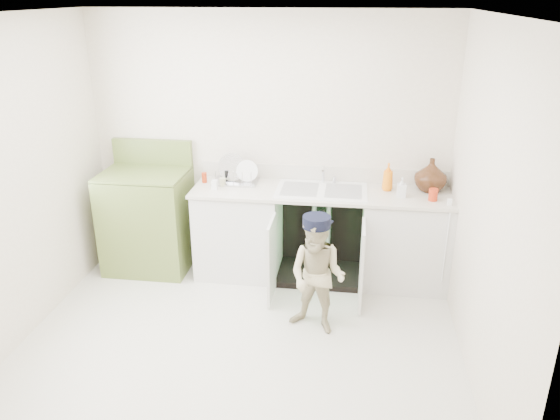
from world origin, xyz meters
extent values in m
plane|color=beige|center=(0.00, 0.00, 0.00)|extent=(3.50, 3.50, 0.00)
cube|color=silver|center=(0.00, 1.50, 1.25)|extent=(3.50, 2.50, 0.02)
cube|color=silver|center=(0.00, -1.50, 1.25)|extent=(3.50, 2.50, 0.02)
cube|color=silver|center=(-1.75, 0.00, 1.25)|extent=(2.50, 3.00, 0.02)
cube|color=silver|center=(1.75, 0.00, 1.25)|extent=(2.50, 3.00, 0.02)
plane|color=white|center=(0.00, 0.00, 2.50)|extent=(3.50, 3.50, 0.00)
cube|color=silver|center=(-0.25, 1.20, 0.43)|extent=(0.80, 0.60, 0.86)
cube|color=silver|center=(1.35, 1.20, 0.43)|extent=(0.80, 0.60, 0.86)
cube|color=black|center=(0.55, 1.47, 0.43)|extent=(0.80, 0.06, 0.86)
cube|color=black|center=(0.55, 1.20, 0.03)|extent=(0.80, 0.60, 0.06)
cylinder|color=gray|center=(0.48, 1.30, 0.45)|extent=(0.05, 0.05, 0.70)
cylinder|color=gray|center=(0.62, 1.30, 0.45)|extent=(0.05, 0.05, 0.70)
cylinder|color=gray|center=(0.55, 1.25, 0.62)|extent=(0.07, 0.18, 0.07)
cube|color=silver|center=(0.15, 0.70, 0.40)|extent=(0.03, 0.40, 0.76)
cube|color=silver|center=(0.95, 0.70, 0.40)|extent=(0.02, 0.40, 0.76)
cube|color=silver|center=(0.55, 1.20, 0.89)|extent=(2.44, 0.64, 0.03)
cube|color=silver|center=(0.55, 1.49, 0.98)|extent=(2.44, 0.02, 0.15)
cube|color=white|center=(0.55, 1.20, 0.90)|extent=(0.85, 0.55, 0.02)
cube|color=gray|center=(0.34, 1.20, 0.91)|extent=(0.34, 0.40, 0.01)
cube|color=gray|center=(0.76, 1.20, 0.91)|extent=(0.34, 0.40, 0.01)
cylinder|color=silver|center=(0.55, 1.42, 0.99)|extent=(0.03, 0.03, 0.17)
cylinder|color=silver|center=(0.55, 1.36, 1.06)|extent=(0.02, 0.14, 0.02)
cylinder|color=silver|center=(0.66, 1.42, 0.94)|extent=(0.04, 0.04, 0.06)
cylinder|color=white|center=(1.68, 0.89, 0.55)|extent=(0.01, 0.01, 0.70)
cube|color=white|center=(1.68, 0.98, 0.93)|extent=(0.04, 0.02, 0.06)
cube|color=silver|center=(-0.30, 1.32, 0.91)|extent=(0.43, 0.29, 0.02)
cylinder|color=silver|center=(-0.33, 1.34, 0.99)|extent=(0.27, 0.10, 0.26)
cylinder|color=white|center=(-0.18, 1.32, 0.98)|extent=(0.21, 0.06, 0.21)
cylinder|color=silver|center=(-0.47, 1.22, 0.98)|extent=(0.01, 0.01, 0.12)
cylinder|color=silver|center=(-0.38, 1.22, 0.98)|extent=(0.01, 0.01, 0.12)
cylinder|color=silver|center=(-0.30, 1.22, 0.98)|extent=(0.01, 0.01, 0.12)
cylinder|color=silver|center=(-0.21, 1.22, 0.98)|extent=(0.01, 0.01, 0.12)
cylinder|color=silver|center=(-0.12, 1.22, 0.98)|extent=(0.01, 0.01, 0.12)
imported|color=#411D12|center=(1.55, 1.34, 1.06)|extent=(0.30, 0.30, 0.31)
imported|color=orange|center=(1.16, 1.30, 1.03)|extent=(0.10, 0.10, 0.26)
imported|color=silver|center=(1.28, 1.14, 0.99)|extent=(0.08, 0.08, 0.18)
cylinder|color=red|center=(1.55, 1.08, 0.96)|extent=(0.08, 0.08, 0.11)
cylinder|color=#AD2E0E|center=(-0.60, 1.28, 0.95)|extent=(0.05, 0.05, 0.10)
cylinder|color=tan|center=(-0.40, 1.20, 0.94)|extent=(0.06, 0.06, 0.08)
cylinder|color=black|center=(-0.39, 1.32, 0.96)|extent=(0.04, 0.04, 0.12)
cube|color=white|center=(-0.45, 1.10, 0.95)|extent=(0.05, 0.05, 0.09)
cube|color=#597131|center=(-1.18, 1.18, 0.49)|extent=(0.81, 0.65, 0.98)
cube|color=#597131|center=(-1.18, 1.18, 1.00)|extent=(0.81, 0.65, 0.02)
cube|color=#597131|center=(-1.18, 1.46, 1.13)|extent=(0.81, 0.06, 0.26)
cylinder|color=black|center=(-1.38, 1.02, 0.99)|extent=(0.18, 0.18, 0.02)
cylinder|color=silver|center=(-1.38, 1.02, 1.01)|extent=(0.21, 0.21, 0.01)
cylinder|color=black|center=(-1.38, 1.33, 0.99)|extent=(0.18, 0.18, 0.02)
cylinder|color=silver|center=(-1.38, 1.33, 1.01)|extent=(0.21, 0.21, 0.01)
cylinder|color=black|center=(-0.97, 1.02, 0.99)|extent=(0.18, 0.18, 0.02)
cylinder|color=silver|center=(-0.97, 1.02, 1.01)|extent=(0.21, 0.21, 0.01)
cylinder|color=black|center=(-0.97, 1.33, 0.99)|extent=(0.18, 0.18, 0.02)
cylinder|color=silver|center=(-0.97, 1.33, 1.01)|extent=(0.21, 0.21, 0.01)
imported|color=beige|center=(0.59, 0.28, 0.50)|extent=(0.58, 0.51, 1.00)
cylinder|color=black|center=(0.59, 0.28, 0.97)|extent=(0.28, 0.28, 0.09)
cube|color=black|center=(0.62, 0.37, 0.93)|extent=(0.19, 0.14, 0.01)
cube|color=black|center=(0.58, 0.86, 0.72)|extent=(0.07, 0.01, 0.14)
cube|color=#26F23F|center=(0.58, 0.85, 0.72)|extent=(0.06, 0.00, 0.12)
camera|label=1|loc=(0.83, -3.61, 2.64)|focal=35.00mm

